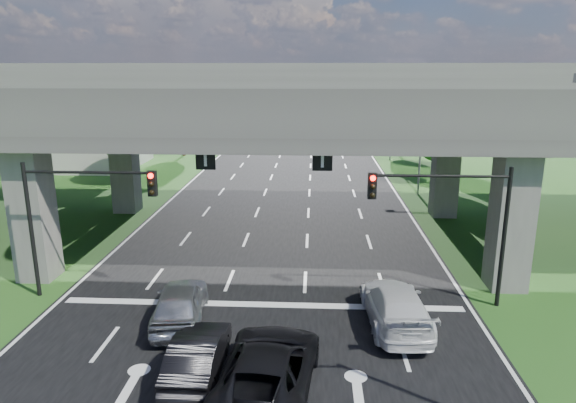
# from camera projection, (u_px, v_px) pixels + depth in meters

# --- Properties ---
(ground) EXTENTS (160.00, 160.00, 0.00)m
(ground) POSITION_uv_depth(u_px,v_px,m) (252.00, 348.00, 18.49)
(ground) COLOR #1D4717
(ground) RESTS_ON ground
(road) EXTENTS (18.00, 120.00, 0.03)m
(road) POSITION_uv_depth(u_px,v_px,m) (274.00, 252.00, 28.15)
(road) COLOR black
(road) RESTS_ON ground
(overpass) EXTENTS (80.00, 15.00, 10.00)m
(overpass) POSITION_uv_depth(u_px,v_px,m) (276.00, 104.00, 28.10)
(overpass) COLOR #34312F
(overpass) RESTS_ON ground
(warehouse) EXTENTS (20.00, 10.00, 4.00)m
(warehouse) POSITION_uv_depth(u_px,v_px,m) (43.00, 146.00, 53.12)
(warehouse) COLOR #9E9E99
(warehouse) RESTS_ON ground
(signal_right) EXTENTS (5.76, 0.54, 6.00)m
(signal_right) POSITION_uv_depth(u_px,v_px,m) (453.00, 211.00, 20.86)
(signal_right) COLOR black
(signal_right) RESTS_ON ground
(signal_left) EXTENTS (5.76, 0.54, 6.00)m
(signal_left) POSITION_uv_depth(u_px,v_px,m) (77.00, 205.00, 21.64)
(signal_left) COLOR black
(signal_left) RESTS_ON ground
(streetlight_far) EXTENTS (3.38, 0.25, 10.00)m
(streetlight_far) POSITION_uv_depth(u_px,v_px,m) (417.00, 121.00, 39.72)
(streetlight_far) COLOR gray
(streetlight_far) RESTS_ON ground
(streetlight_beyond) EXTENTS (3.38, 0.25, 10.00)m
(streetlight_beyond) POSITION_uv_depth(u_px,v_px,m) (389.00, 107.00, 55.19)
(streetlight_beyond) COLOR gray
(streetlight_beyond) RESTS_ON ground
(tree_left_near) EXTENTS (4.50, 4.50, 7.80)m
(tree_left_near) POSITION_uv_depth(u_px,v_px,m) (123.00, 130.00, 43.11)
(tree_left_near) COLOR black
(tree_left_near) RESTS_ON ground
(tree_left_mid) EXTENTS (3.91, 3.90, 6.76)m
(tree_left_mid) POSITION_uv_depth(u_px,v_px,m) (123.00, 127.00, 51.16)
(tree_left_mid) COLOR black
(tree_left_mid) RESTS_ON ground
(tree_left_far) EXTENTS (4.80, 4.80, 8.32)m
(tree_left_far) POSITION_uv_depth(u_px,v_px,m) (182.00, 111.00, 58.45)
(tree_left_far) COLOR black
(tree_left_far) RESTS_ON ground
(tree_right_near) EXTENTS (4.20, 4.20, 7.28)m
(tree_right_near) POSITION_uv_depth(u_px,v_px,m) (442.00, 133.00, 43.78)
(tree_right_near) COLOR black
(tree_right_near) RESTS_ON ground
(tree_right_mid) EXTENTS (3.91, 3.90, 6.76)m
(tree_right_mid) POSITION_uv_depth(u_px,v_px,m) (453.00, 126.00, 51.45)
(tree_right_mid) COLOR black
(tree_right_mid) RESTS_ON ground
(tree_right_far) EXTENTS (4.50, 4.50, 7.80)m
(tree_right_far) POSITION_uv_depth(u_px,v_px,m) (400.00, 113.00, 59.22)
(tree_right_far) COLOR black
(tree_right_far) RESTS_ON ground
(car_silver) EXTENTS (2.50, 5.00, 1.64)m
(car_silver) POSITION_uv_depth(u_px,v_px,m) (180.00, 303.00, 20.20)
(car_silver) COLOR #A0A3A8
(car_silver) RESTS_ON road
(car_dark) EXTENTS (1.55, 4.39, 1.44)m
(car_dark) POSITION_uv_depth(u_px,v_px,m) (198.00, 355.00, 16.69)
(car_dark) COLOR black
(car_dark) RESTS_ON road
(car_white) EXTENTS (2.50, 5.58, 1.59)m
(car_white) POSITION_uv_depth(u_px,v_px,m) (396.00, 306.00, 20.00)
(car_white) COLOR silver
(car_white) RESTS_ON road
(car_trailing) EXTENTS (3.34, 6.25, 1.67)m
(car_trailing) POSITION_uv_depth(u_px,v_px,m) (268.00, 370.00, 15.65)
(car_trailing) COLOR black
(car_trailing) RESTS_ON road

